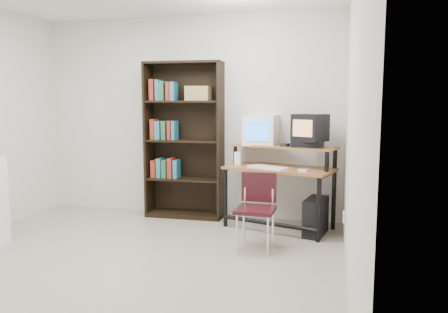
% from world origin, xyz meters
% --- Properties ---
extents(floor, '(4.00, 4.00, 0.01)m').
position_xyz_m(floor, '(0.00, 0.00, -0.01)').
color(floor, '#A9A18C').
rests_on(floor, ground).
extents(back_wall, '(4.00, 0.01, 2.60)m').
position_xyz_m(back_wall, '(0.00, 2.00, 1.30)').
color(back_wall, silver).
rests_on(back_wall, floor).
extents(right_wall, '(0.01, 4.00, 2.60)m').
position_xyz_m(right_wall, '(2.00, 0.00, 1.30)').
color(right_wall, silver).
rests_on(right_wall, floor).
extents(computer_desk, '(1.37, 0.95, 0.98)m').
position_xyz_m(computer_desk, '(1.26, 1.62, 0.69)').
color(computer_desk, '#915B2F').
rests_on(computer_desk, floor).
extents(crt_monitor, '(0.42, 0.43, 0.37)m').
position_xyz_m(crt_monitor, '(0.99, 1.83, 1.15)').
color(crt_monitor, white).
rests_on(crt_monitor, computer_desk).
extents(vcr, '(0.37, 0.28, 0.08)m').
position_xyz_m(vcr, '(1.57, 1.61, 1.01)').
color(vcr, black).
rests_on(vcr, computer_desk).
extents(crt_tv, '(0.44, 0.44, 0.31)m').
position_xyz_m(crt_tv, '(1.59, 1.62, 1.21)').
color(crt_tv, black).
rests_on(crt_tv, vcr).
extents(cd_spindle, '(0.14, 0.14, 0.05)m').
position_xyz_m(cd_spindle, '(1.31, 1.63, 0.99)').
color(cd_spindle, '#26262B').
rests_on(cd_spindle, computer_desk).
extents(keyboard, '(0.51, 0.40, 0.03)m').
position_xyz_m(keyboard, '(1.14, 1.48, 0.74)').
color(keyboard, white).
rests_on(keyboard, computer_desk).
extents(mousepad, '(0.27, 0.24, 0.01)m').
position_xyz_m(mousepad, '(1.55, 1.37, 0.72)').
color(mousepad, black).
rests_on(mousepad, computer_desk).
extents(mouse, '(0.11, 0.08, 0.03)m').
position_xyz_m(mouse, '(1.54, 1.35, 0.74)').
color(mouse, white).
rests_on(mouse, mousepad).
extents(desk_speaker, '(0.09, 0.08, 0.17)m').
position_xyz_m(desk_speaker, '(0.73, 1.72, 0.80)').
color(desk_speaker, white).
rests_on(desk_speaker, computer_desk).
extents(pc_tower, '(0.28, 0.48, 0.42)m').
position_xyz_m(pc_tower, '(1.69, 1.43, 0.21)').
color(pc_tower, black).
rests_on(pc_tower, floor).
extents(school_chair, '(0.39, 0.39, 0.77)m').
position_xyz_m(school_chair, '(1.11, 0.84, 0.47)').
color(school_chair, black).
rests_on(school_chair, floor).
extents(bookshelf, '(1.01, 0.35, 2.01)m').
position_xyz_m(bookshelf, '(-0.02, 1.86, 1.02)').
color(bookshelf, black).
rests_on(bookshelf, floor).
extents(wall_outlet, '(0.02, 0.08, 0.12)m').
position_xyz_m(wall_outlet, '(1.99, 1.15, 0.30)').
color(wall_outlet, beige).
rests_on(wall_outlet, right_wall).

